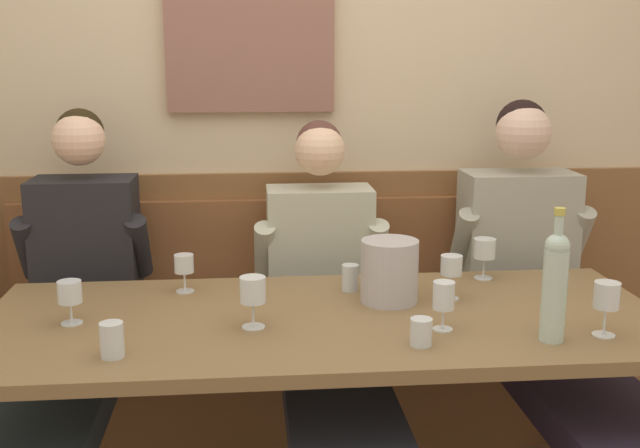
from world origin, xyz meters
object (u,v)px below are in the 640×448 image
Objects in this scene: wine_glass_mid_right at (484,251)px; wine_glass_near_bucket at (184,266)px; wine_bottle_clear_water at (555,283)px; wine_glass_center_front at (444,298)px; water_tumbler_left at (350,278)px; person_right_seat at (329,319)px; wine_glass_center_rear at (70,294)px; ice_bucket at (389,271)px; wine_glass_left_end at (607,298)px; water_tumbler_center at (112,340)px; dining_table at (325,340)px; water_tumbler_right at (421,332)px; person_center_left_seat at (70,317)px; person_center_right_seat at (545,299)px; wall_bench at (308,366)px; wine_glass_mid_left at (451,267)px; wine_glass_right_end at (253,292)px.

wine_glass_mid_right reaches higher than wine_glass_near_bucket.
wine_glass_center_front is at bearing 158.54° from wine_bottle_clear_water.
wine_glass_mid_right is 1.63× the size of water_tumbler_left.
person_right_seat is 9.86× the size of wine_glass_center_rear.
person_right_seat reaches higher than ice_bucket.
water_tumbler_center is at bearing -178.81° from wine_glass_left_end.
wine_glass_near_bucket is at bearing 147.42° from dining_table.
wine_glass_center_rear is 1.03m from water_tumbler_right.
wine_bottle_clear_water is at bearing -46.24° from person_right_seat.
person_right_seat reaches higher than wine_glass_center_rear.
water_tumbler_center is at bearing -67.80° from person_center_left_seat.
person_center_right_seat is at bearing 3.02° from wine_glass_near_bucket.
person_right_seat reaches higher than wall_bench.
dining_table is at bearing -150.26° from wine_glass_mid_right.
wine_glass_mid_left is (1.18, 0.13, 0.02)m from wine_glass_center_rear.
ice_bucket is at bearing 92.71° from water_tumbler_right.
water_tumbler_right is (-0.09, -0.11, -0.06)m from wine_glass_center_front.
wine_glass_center_rear reaches higher than water_tumbler_right.
ice_bucket is at bearing -49.78° from person_right_seat.
person_center_left_seat is 0.89m from person_right_seat.
water_tumbler_left is (-0.73, -0.10, 0.13)m from person_center_right_seat.
wine_bottle_clear_water is 0.72m from water_tumbler_left.
wine_glass_left_end is at bearing -9.03° from wine_glass_center_rear.
wine_glass_mid_right is (1.44, -0.01, 0.20)m from person_center_left_seat.
ice_bucket is 0.18m from water_tumbler_left.
person_right_seat is 0.89m from wine_glass_center_rear.
water_tumbler_left reaches higher than dining_table.
water_tumbler_left is at bearing 45.09° from wine_glass_right_end.
person_right_seat is 0.60m from wine_glass_mid_right.
dining_table is at bearing -151.38° from ice_bucket.
ice_bucket reaches higher than wine_glass_right_end.
water_tumbler_left is at bearing 118.47° from wine_glass_center_front.
water_tumbler_left is (0.11, 0.25, 0.12)m from dining_table.
wall_bench is 16.39× the size of wine_glass_mid_right.
wall_bench reaches higher than wine_glass_center_rear.
water_tumbler_left is (0.11, -0.45, 0.51)m from wall_bench.
wine_bottle_clear_water reaches higher than ice_bucket.
dining_table is 5.51× the size of wine_bottle_clear_water.
wine_glass_center_front reaches higher than water_tumbler_right.
water_tumbler_right is (-0.19, -0.39, -0.07)m from wine_glass_mid_left.
person_center_right_seat is 3.58× the size of wine_bottle_clear_water.
wine_glass_mid_left is at bearing 115.36° from wine_bottle_clear_water.
wine_glass_mid_right is at bearing -30.53° from wall_bench.
wine_glass_mid_right is 1.53× the size of water_tumbler_center.
person_right_seat is 0.20m from water_tumbler_left.
wine_glass_right_end is (-0.22, -0.08, 0.19)m from dining_table.
water_tumbler_left is at bearing -5.99° from person_center_left_seat.
water_tumbler_left is (0.33, 0.33, -0.06)m from wine_glass_right_end.
wine_glass_mid_right and wine_glass_mid_left have the same top height.
dining_table is 0.83m from wine_glass_left_end.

